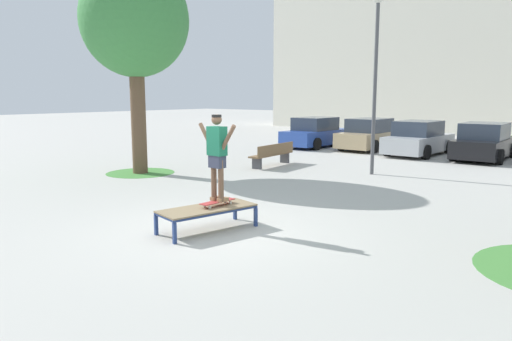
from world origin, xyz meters
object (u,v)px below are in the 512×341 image
skater (217,152)px  car_black (484,143)px  skate_box (207,210)px  light_post (376,57)px  park_bench (273,154)px  skateboard (218,202)px  tree_near_left (135,22)px  car_tan (370,135)px  car_silver (419,139)px  car_blue (316,133)px

skater → car_black: size_ratio=0.40×
skate_box → car_black: car_black is taller
skate_box → car_black: size_ratio=0.48×
skate_box → light_post: bearing=93.5°
park_bench → light_post: 5.04m
skateboard → park_bench: 8.55m
car_black → light_post: (-1.91, -6.32, 3.13)m
skater → light_post: 8.34m
tree_near_left → car_tan: bearing=76.1°
tree_near_left → park_bench: bearing=58.6°
skateboard → park_bench: bearing=119.8°
skate_box → light_post: 8.94m
car_silver → car_black: (2.64, 0.21, 0.00)m
skateboard → car_black: (1.36, 14.32, 0.15)m
car_blue → car_tan: (2.64, 0.66, 0.00)m
car_tan → car_black: 5.29m
skateboard → car_silver: size_ratio=0.19×
car_tan → car_silver: bearing=-14.3°
car_tan → park_bench: bearing=-92.6°
car_silver → car_black: 2.65m
skateboard → light_post: bearing=93.9°
skate_box → car_silver: car_silver is taller
skater → park_bench: bearing=119.8°
car_silver → skate_box: bearing=-85.1°
skate_box → car_tan: size_ratio=0.48×
car_blue → car_black: 7.91m
car_tan → light_post: 8.19m
tree_near_left → skater: bearing=-26.1°
skateboard → car_tan: car_tan is taller
car_black → light_post: size_ratio=0.73×
skater → park_bench: (-4.25, 7.42, -1.08)m
light_post → car_silver: bearing=96.8°
skater → car_blue: size_ratio=0.40×
skater → car_silver: (-1.28, 14.11, -0.84)m
light_post → skate_box: bearing=-86.5°
car_blue → skateboard: bearing=-65.1°
tree_near_left → car_silver: 12.84m
light_post → tree_near_left: bearing=-142.9°
tree_near_left → car_blue: size_ratio=1.62×
skater → light_post: light_post is taller
skater → car_black: (1.36, 14.32, -0.84)m
skater → tree_near_left: bearing=153.9°
skate_box → car_black: 14.63m
skater → tree_near_left: (-6.76, 3.31, 3.42)m
car_black → skater: bearing=-95.4°
skater → car_blue: bearing=114.9°
park_bench → skateboard: bearing=-60.2°
car_tan → park_bench: 7.38m
car_tan → car_black: (5.27, -0.47, 0.00)m
tree_near_left → car_black: tree_near_left is taller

